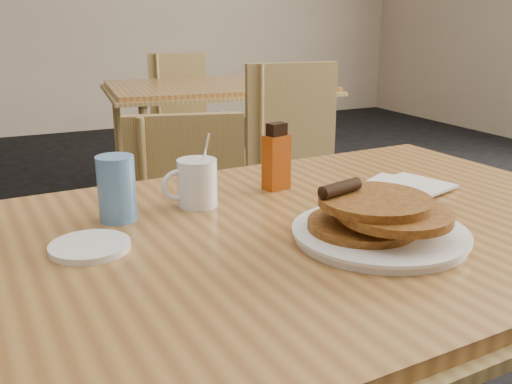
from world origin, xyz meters
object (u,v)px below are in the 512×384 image
chair_neighbor_near (281,142)px  pancake_plate (379,223)px  chair_main_far (196,226)px  chair_neighbor_far (183,106)px  neighbor_table (217,91)px  coffee_mug (196,182)px  syrup_bottle (276,159)px  main_table (308,243)px  blue_tumbler (117,189)px

chair_neighbor_near → pancake_plate: bearing=-103.8°
chair_main_far → chair_neighbor_near: (0.68, 0.73, 0.06)m
chair_neighbor_far → neighbor_table: bearing=-79.9°
chair_neighbor_near → coffee_mug: 1.54m
coffee_mug → syrup_bottle: coffee_mug is taller
main_table → neighbor_table: (0.68, 2.19, -0.00)m
chair_neighbor_near → pancake_plate: chair_neighbor_near is taller
chair_neighbor_near → neighbor_table: bearing=100.1°
syrup_bottle → blue_tumbler: bearing=173.5°
main_table → coffee_mug: size_ratio=9.13×
chair_neighbor_near → syrup_bottle: bearing=-110.0°
main_table → syrup_bottle: (0.05, 0.23, 0.11)m
syrup_bottle → blue_tumbler: (-0.37, -0.05, -0.01)m
main_table → coffee_mug: bearing=128.6°
main_table → pancake_plate: size_ratio=4.52×
chair_main_far → pancake_plate: size_ratio=2.71×
chair_neighbor_near → coffee_mug: chair_neighbor_near is taller
chair_neighbor_near → main_table: bearing=-107.7°
main_table → coffee_mug: coffee_mug is taller
chair_main_far → main_table: bearing=-77.2°
chair_main_far → coffee_mug: coffee_mug is taller
coffee_mug → syrup_bottle: bearing=18.4°
main_table → neighbor_table: bearing=72.8°
pancake_plate → blue_tumbler: size_ratio=2.45×
blue_tumbler → coffee_mug: bearing=6.3°
main_table → chair_neighbor_near: (0.70, 1.45, -0.16)m
chair_neighbor_near → blue_tumbler: bearing=-120.5°
main_table → chair_main_far: 0.75m
chair_neighbor_far → chair_neighbor_near: 1.45m
main_table → pancake_plate: pancake_plate is taller
main_table → chair_main_far: (0.02, 0.72, -0.22)m
coffee_mug → pancake_plate: bearing=-45.2°
neighbor_table → chair_main_far: 1.63m
pancake_plate → blue_tumbler: 0.49m
neighbor_table → blue_tumbler: size_ratio=10.44×
neighbor_table → pancake_plate: (-0.61, -2.31, 0.07)m
chair_neighbor_near → coffee_mug: bearing=-116.1°
main_table → chair_main_far: size_ratio=1.67×
pancake_plate → chair_main_far: bearing=93.5°
pancake_plate → neighbor_table: bearing=75.3°
chair_main_far → coffee_mug: size_ratio=5.46×
chair_main_far → coffee_mug: 0.63m
chair_neighbor_far → pancake_plate: 3.09m
coffee_mug → syrup_bottle: size_ratio=1.02×
chair_main_far → blue_tumbler: blue_tumbler is taller
main_table → neighbor_table: size_ratio=1.06×
chair_neighbor_far → pancake_plate: (-0.63, -3.02, 0.26)m
neighbor_table → syrup_bottle: (-0.63, -1.96, 0.11)m
chair_neighbor_far → chair_neighbor_near: size_ratio=0.94×
pancake_plate → blue_tumbler: bearing=143.2°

